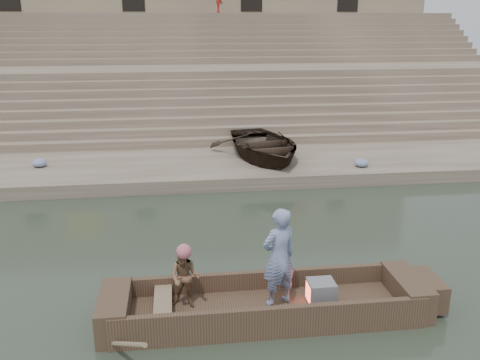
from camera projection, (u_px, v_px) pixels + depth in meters
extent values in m
plane|color=#252F23|center=(173.00, 301.00, 9.46)|extent=(120.00, 120.00, 0.00)
cube|color=gray|center=(172.00, 169.00, 16.96)|extent=(32.00, 4.00, 0.40)
cube|color=gray|center=(171.00, 99.00, 23.69)|extent=(32.00, 3.00, 2.80)
cube|color=gray|center=(170.00, 60.00, 29.95)|extent=(32.00, 3.00, 5.20)
cube|color=gray|center=(172.00, 148.00, 19.05)|extent=(32.00, 0.50, 0.70)
cube|color=gray|center=(172.00, 141.00, 19.47)|extent=(32.00, 0.50, 1.00)
cube|color=gray|center=(171.00, 134.00, 19.90)|extent=(32.00, 0.50, 1.30)
cube|color=gray|center=(171.00, 128.00, 20.33)|extent=(32.00, 0.50, 1.60)
cube|color=gray|center=(171.00, 122.00, 20.76)|extent=(32.00, 0.50, 1.90)
cube|color=gray|center=(171.00, 116.00, 21.18)|extent=(32.00, 0.50, 2.20)
cube|color=gray|center=(171.00, 110.00, 21.61)|extent=(32.00, 0.50, 2.50)
cube|color=gray|center=(171.00, 105.00, 22.04)|extent=(32.00, 0.50, 2.80)
cube|color=gray|center=(171.00, 90.00, 25.30)|extent=(32.00, 0.50, 3.10)
cube|color=gray|center=(171.00, 86.00, 25.73)|extent=(32.00, 0.50, 3.40)
cube|color=gray|center=(170.00, 82.00, 26.16)|extent=(32.00, 0.50, 3.70)
cube|color=gray|center=(170.00, 77.00, 26.58)|extent=(32.00, 0.50, 4.00)
cube|color=gray|center=(170.00, 74.00, 27.01)|extent=(32.00, 0.50, 4.30)
cube|color=gray|center=(170.00, 70.00, 27.44)|extent=(32.00, 0.50, 4.60)
cube|color=gray|center=(170.00, 66.00, 27.87)|extent=(32.00, 0.50, 4.90)
cube|color=gray|center=(170.00, 62.00, 28.29)|extent=(32.00, 0.50, 5.20)
cube|color=gray|center=(168.00, 7.00, 32.83)|extent=(32.00, 5.00, 11.20)
cube|color=brown|center=(266.00, 311.00, 8.92)|extent=(5.00, 1.30, 0.22)
cube|color=brown|center=(272.00, 323.00, 8.28)|extent=(5.20, 0.12, 0.56)
cube|color=brown|center=(260.00, 285.00, 9.45)|extent=(5.20, 0.12, 0.56)
cube|color=brown|center=(115.00, 312.00, 8.55)|extent=(0.50, 1.30, 0.60)
cube|color=brown|center=(407.00, 292.00, 9.17)|extent=(0.50, 1.30, 0.60)
cube|color=brown|center=(428.00, 290.00, 9.21)|extent=(0.35, 0.90, 0.50)
cube|color=#937A5B|center=(163.00, 303.00, 8.62)|extent=(0.30, 1.20, 0.08)
cylinder|color=#937A5B|center=(119.00, 344.00, 7.72)|extent=(1.03, 2.10, 1.36)
sphere|color=#C05F70|center=(184.00, 251.00, 8.57)|extent=(0.26, 0.26, 0.26)
imported|color=navy|center=(279.00, 257.00, 8.70)|extent=(0.75, 0.63, 1.76)
imported|color=#257142|center=(185.00, 278.00, 8.72)|extent=(0.63, 0.55, 1.09)
cube|color=slate|center=(321.00, 292.00, 8.94)|extent=(0.46, 0.42, 0.40)
cube|color=#E5593F|center=(309.00, 293.00, 8.91)|extent=(0.04, 0.34, 0.32)
imported|color=#2D2116|center=(263.00, 145.00, 17.41)|extent=(3.71, 4.74, 0.90)
ellipsoid|color=#3F5999|center=(361.00, 163.00, 16.46)|extent=(0.44, 0.44, 0.26)
ellipsoid|color=#3F5999|center=(39.00, 163.00, 16.44)|extent=(0.44, 0.44, 0.26)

